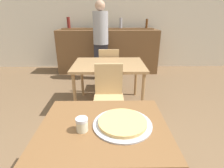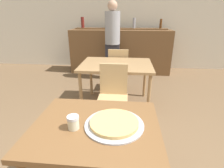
{
  "view_description": "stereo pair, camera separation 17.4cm",
  "coord_description": "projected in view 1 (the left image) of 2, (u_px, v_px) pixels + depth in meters",
  "views": [
    {
      "loc": [
        0.05,
        -1.07,
        1.49
      ],
      "look_at": [
        0.07,
        0.55,
        0.84
      ],
      "focal_mm": 28.0,
      "sensor_mm": 36.0,
      "label": 1
    },
    {
      "loc": [
        0.22,
        -1.06,
        1.49
      ],
      "look_at": [
        0.07,
        0.55,
        0.84
      ],
      "focal_mm": 28.0,
      "sensor_mm": 36.0,
      "label": 2
    }
  ],
  "objects": [
    {
      "name": "chair_far_side_back",
      "position": [
        109.0,
        67.0,
        3.48
      ],
      "size": [
        0.4,
        0.4,
        0.87
      ],
      "rotation": [
        0.0,
        0.0,
        3.14
      ],
      "color": "tan",
      "rests_on": "ground_plane"
    },
    {
      "name": "chair_far_side_front",
      "position": [
        109.0,
        93.0,
        2.36
      ],
      "size": [
        0.4,
        0.4,
        0.87
      ],
      "color": "tan",
      "rests_on": "ground_plane"
    },
    {
      "name": "pizza_tray",
      "position": [
        122.0,
        123.0,
        1.26
      ],
      "size": [
        0.43,
        0.43,
        0.04
      ],
      "color": "#B7B7BC",
      "rests_on": "dining_table_near"
    },
    {
      "name": "dining_table_far",
      "position": [
        109.0,
        68.0,
        2.86
      ],
      "size": [
        1.15,
        0.87,
        0.74
      ],
      "color": "#A87F51",
      "rests_on": "ground_plane"
    },
    {
      "name": "cheese_shaker",
      "position": [
        82.0,
        124.0,
        1.19
      ],
      "size": [
        0.08,
        0.08,
        0.1
      ],
      "color": "beige",
      "rests_on": "dining_table_near"
    },
    {
      "name": "person_standing",
      "position": [
        101.0,
        39.0,
        3.98
      ],
      "size": [
        0.34,
        0.34,
        1.77
      ],
      "color": "#2D2D38",
      "rests_on": "ground_plane"
    },
    {
      "name": "dining_table_near",
      "position": [
        104.0,
        135.0,
        1.3
      ],
      "size": [
        0.93,
        0.77,
        0.74
      ],
      "color": "brown",
      "rests_on": "ground_plane"
    },
    {
      "name": "bar_back_shelf",
      "position": [
        105.0,
        27.0,
        4.57
      ],
      "size": [
        2.39,
        0.24,
        0.35
      ],
      "color": "brown",
      "rests_on": "bar_counter"
    },
    {
      "name": "wall_back",
      "position": [
        108.0,
        17.0,
        4.83
      ],
      "size": [
        8.0,
        0.05,
        2.8
      ],
      "color": "silver",
      "rests_on": "ground_plane"
    },
    {
      "name": "bar_counter",
      "position": [
        108.0,
        51.0,
        4.67
      ],
      "size": [
        2.6,
        0.56,
        1.11
      ],
      "color": "brown",
      "rests_on": "ground_plane"
    }
  ]
}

